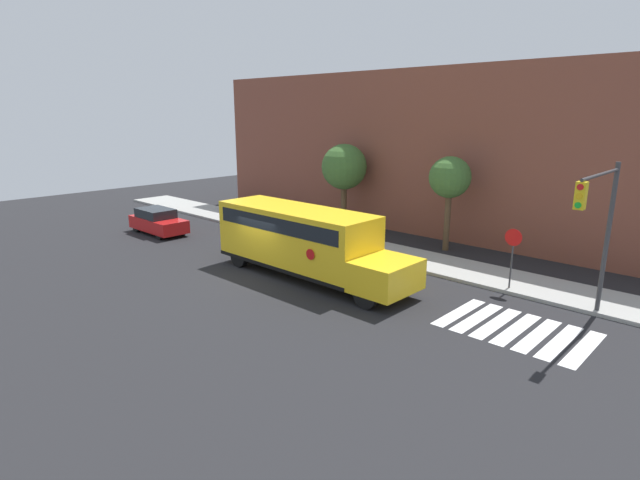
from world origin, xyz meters
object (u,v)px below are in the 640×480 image
object	(u,v)px
school_bus	(303,238)
tree_far_sidewalk	(344,167)
parked_car	(158,221)
stop_sign	(512,251)
traffic_light	(600,220)
tree_near_sidewalk	(450,179)

from	to	relation	value
school_bus	tree_far_sidewalk	distance (m)	9.95
parked_car	tree_far_sidewalk	size ratio (longest dim) A/B	0.79
stop_sign	traffic_light	distance (m)	4.06
school_bus	stop_sign	distance (m)	8.67
parked_car	stop_sign	bearing A→B (deg)	13.43
traffic_light	tree_near_sidewalk	size ratio (longest dim) A/B	1.11
stop_sign	traffic_light	size ratio (longest dim) A/B	0.48
stop_sign	tree_near_sidewalk	size ratio (longest dim) A/B	0.53
traffic_light	tree_near_sidewalk	xyz separation A→B (m)	(-8.35, 5.23, 0.12)
school_bus	traffic_light	distance (m)	11.35
stop_sign	traffic_light	world-z (taller)	traffic_light
school_bus	parked_car	bearing A→B (deg)	-178.52
stop_sign	tree_far_sidewalk	distance (m)	13.19
school_bus	stop_sign	world-z (taller)	school_bus
tree_far_sidewalk	tree_near_sidewalk	bearing A→B (deg)	-1.80
tree_far_sidewalk	stop_sign	bearing A→B (deg)	-18.24
stop_sign	tree_far_sidewalk	world-z (taller)	tree_far_sidewalk
parked_car	traffic_light	world-z (taller)	traffic_light
school_bus	tree_near_sidewalk	size ratio (longest dim) A/B	2.00
parked_car	tree_far_sidewalk	world-z (taller)	tree_far_sidewalk
tree_far_sidewalk	traffic_light	bearing A→B (deg)	-19.21
tree_near_sidewalk	tree_far_sidewalk	world-z (taller)	tree_far_sidewalk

